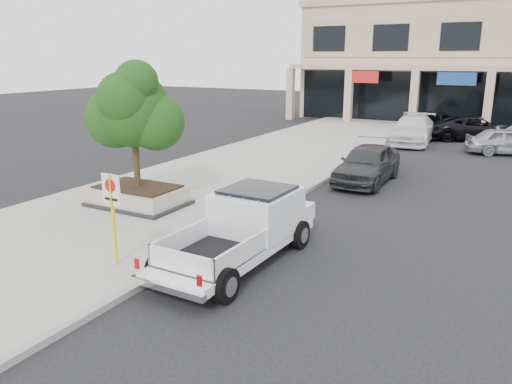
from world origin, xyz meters
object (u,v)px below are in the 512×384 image
curb_car_a (367,164)px  lot_car_a (508,141)px  curb_car_b (370,153)px  lot_car_d (477,129)px  curb_car_d (429,124)px  pickup_truck (237,231)px  no_parking_sign (112,207)px  planter (138,196)px  curb_car_c (412,130)px  planter_tree (139,110)px

curb_car_a → lot_car_a: curb_car_a is taller
curb_car_b → lot_car_d: size_ratio=0.78×
curb_car_d → lot_car_a: curb_car_d is taller
pickup_truck → lot_car_a: bearing=76.8°
no_parking_sign → curb_car_d: (2.65, 25.91, -0.86)m
planter → curb_car_d: (5.66, 21.74, 0.30)m
no_parking_sign → curb_car_c: bearing=84.2°
curb_car_b → curb_car_d: 11.42m
pickup_truck → lot_car_d: (3.21, 23.79, -0.14)m
planter → pickup_truck: pickup_truck is taller
pickup_truck → no_parking_sign: bearing=-142.2°
pickup_truck → curb_car_b: 12.75m
curb_car_c → lot_car_a: bearing=-16.6°
planter → lot_car_a: (10.54, 17.16, 0.24)m
planter_tree → curb_car_a: 9.63m
curb_car_b → curb_car_c: bearing=80.4°
lot_car_a → curb_car_c: bearing=55.9°
planter → curb_car_a: 9.47m
curb_car_a → curb_car_c: bearing=92.8°
curb_car_b → pickup_truck: bearing=-96.2°
curb_car_c → lot_car_d: bearing=38.4°
pickup_truck → curb_car_b: (-0.37, 12.75, -0.20)m
planter → curb_car_b: bearing=64.0°
planter_tree → curb_car_b: (4.91, 10.19, -2.72)m
curb_car_c → lot_car_a: 5.40m
planter_tree → pickup_truck: 6.39m
pickup_truck → curb_car_a: pickup_truck is taller
curb_car_a → lot_car_d: 14.18m
lot_car_a → planter_tree: bearing=127.4°
curb_car_b → lot_car_d: 11.61m
curb_car_b → no_parking_sign: bearing=-105.8°
no_parking_sign → planter_tree: bearing=123.6°
pickup_truck → lot_car_a: (5.13, 19.57, -0.17)m
planter_tree → curb_car_b: bearing=64.3°
curb_car_d → lot_car_d: curb_car_d is taller
curb_car_c → lot_car_d: size_ratio=1.06×
curb_car_c → curb_car_b: bearing=-95.4°
curb_car_b → lot_car_a: (5.50, 6.82, 0.03)m
lot_car_d → no_parking_sign: bearing=150.2°
planter → no_parking_sign: bearing=-54.2°
planter_tree → lot_car_a: 20.12m
planter_tree → curb_car_b: size_ratio=0.96×
planter_tree → no_parking_sign: planter_tree is taller
curb_car_c → lot_car_a: size_ratio=1.35×
planter_tree → no_parking_sign: 5.49m
planter → curb_car_d: size_ratio=0.57×
lot_car_a → no_parking_sign: bearing=139.4°
curb_car_a → lot_car_a: bearing=63.9°
planter → lot_car_d: (8.63, 21.39, 0.27)m
planter_tree → curb_car_d: size_ratio=0.72×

